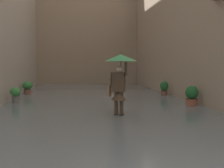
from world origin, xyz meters
The scene contains 7 objects.
ground_plane centered at (0.00, -11.41, 0.00)m, with size 60.00×60.00×0.00m, color gray.
flood_water centered at (0.00, -11.41, 0.04)m, with size 8.53×28.81×0.08m, color slate.
person_wading centered at (-0.38, -7.89, 1.48)m, with size 1.05×1.05×2.09m.
potted_plant_mid_right centered at (3.50, -11.54, 0.42)m, with size 0.44×0.44×0.73m.
potted_plant_mid_left centered at (-3.49, -9.83, 0.45)m, with size 0.51×0.51×0.86m.
potted_plant_near_right centered at (3.48, -14.99, 0.45)m, with size 0.55×0.55×0.77m.
potted_plant_far_left centered at (-3.50, -13.75, 0.43)m, with size 0.42×0.42×0.81m.
Camera 1 is at (1.08, 2.33, 1.77)m, focal length 52.18 mm.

